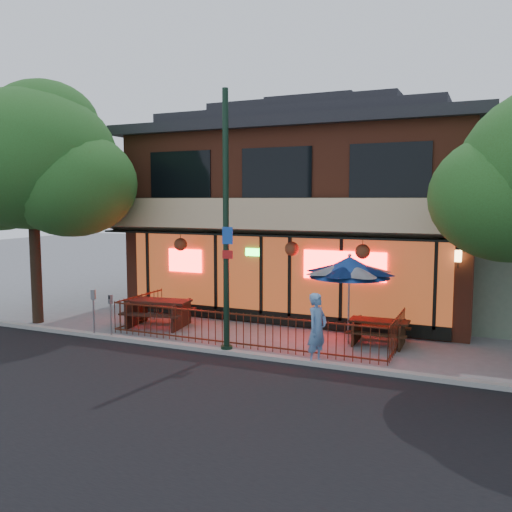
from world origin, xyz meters
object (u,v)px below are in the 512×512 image
(picnic_table_right, at_px, (379,328))
(pedestrian, at_px, (317,329))
(parking_meter_far, at_px, (93,305))
(street_tree_left, at_px, (34,153))
(street_light, at_px, (226,237))
(parking_meter_near, at_px, (111,309))
(patio_umbrella, at_px, (349,267))
(picnic_table_left, at_px, (159,309))

(picnic_table_right, relative_size, pedestrian, 0.94)
(pedestrian, distance_m, parking_meter_far, 6.97)
(street_tree_left, height_order, pedestrian, street_tree_left)
(street_light, height_order, street_tree_left, street_tree_left)
(street_light, distance_m, pedestrian, 3.38)
(pedestrian, bearing_deg, parking_meter_far, 106.80)
(street_light, relative_size, parking_meter_near, 5.22)
(patio_umbrella, xyz_separation_m, parking_meter_far, (-7.22, -2.34, -1.25))
(picnic_table_left, distance_m, pedestrian, 6.23)
(parking_meter_near, relative_size, parking_meter_far, 0.93)
(picnic_table_right, height_order, parking_meter_near, parking_meter_near)
(pedestrian, height_order, parking_meter_far, pedestrian)
(picnic_table_right, relative_size, parking_meter_far, 1.17)
(picnic_table_left, bearing_deg, patio_umbrella, 3.74)
(picnic_table_left, relative_size, picnic_table_right, 1.34)
(picnic_table_right, xyz_separation_m, parking_meter_near, (-7.40, -2.62, 0.44))
(patio_umbrella, bearing_deg, street_tree_left, -171.82)
(pedestrian, bearing_deg, street_light, 106.93)
(street_light, distance_m, parking_meter_near, 4.42)
(patio_umbrella, distance_m, parking_meter_far, 7.69)
(picnic_table_left, xyz_separation_m, picnic_table_right, (7.03, 0.69, -0.11))
(parking_meter_near, bearing_deg, pedestrian, 1.18)
(street_tree_left, distance_m, picnic_table_right, 12.34)
(picnic_table_left, bearing_deg, parking_meter_near, -101.04)
(street_tree_left, relative_size, patio_umbrella, 3.08)
(picnic_table_left, xyz_separation_m, parking_meter_near, (-0.38, -1.93, 0.33))
(street_tree_left, xyz_separation_m, patio_umbrella, (10.23, 1.47, -3.44))
(street_light, distance_m, street_tree_left, 7.91)
(parking_meter_near, bearing_deg, parking_meter_far, -180.00)
(picnic_table_left, bearing_deg, parking_meter_far, -117.76)
(picnic_table_left, xyz_separation_m, patio_umbrella, (6.20, 0.41, 1.65))
(pedestrian, xyz_separation_m, parking_meter_far, (-6.97, -0.13, 0.07))
(street_tree_left, xyz_separation_m, parking_meter_near, (3.65, -0.87, -4.76))
(picnic_table_left, distance_m, picnic_table_right, 7.06)
(parking_meter_near, bearing_deg, picnic_table_left, 78.96)
(picnic_table_left, height_order, patio_umbrella, patio_umbrella)
(picnic_table_right, bearing_deg, pedestrian, -113.36)
(street_tree_left, distance_m, parking_meter_far, 5.64)
(street_tree_left, xyz_separation_m, picnic_table_left, (4.03, 1.07, -5.09))
(street_light, xyz_separation_m, parking_meter_near, (-3.81, -0.08, -2.24))
(picnic_table_right, xyz_separation_m, pedestrian, (-1.07, -2.49, 0.44))
(street_tree_left, distance_m, picnic_table_left, 6.58)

